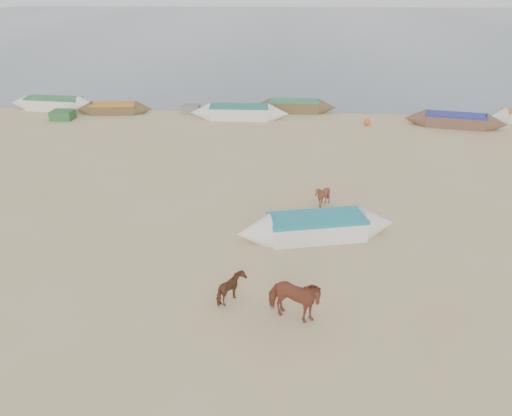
{
  "coord_description": "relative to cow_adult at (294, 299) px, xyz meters",
  "views": [
    {
      "loc": [
        1.12,
        -12.62,
        8.87
      ],
      "look_at": [
        0.0,
        4.0,
        1.0
      ],
      "focal_mm": 35.0,
      "sensor_mm": 36.0,
      "label": 1
    }
  ],
  "objects": [
    {
      "name": "near_canoe",
      "position": [
        0.86,
        4.93,
        -0.27
      ],
      "size": [
        6.12,
        2.68,
        0.84
      ],
      "primitive_type": null,
      "rotation": [
        0.0,
        0.0,
        0.23
      ],
      "color": "white",
      "rests_on": "ground"
    },
    {
      "name": "sea",
      "position": [
        -1.4,
        83.18,
        -0.68
      ],
      "size": [
        160.0,
        160.0,
        0.0
      ],
      "primitive_type": "plane",
      "color": "slate",
      "rests_on": "ground"
    },
    {
      "name": "calf_front",
      "position": [
        1.2,
        7.64,
        -0.21
      ],
      "size": [
        1.04,
        0.97,
        0.97
      ],
      "primitive_type": "imported",
      "rotation": [
        0.0,
        0.0,
        -1.33
      ],
      "color": "brown",
      "rests_on": "ground"
    },
    {
      "name": "calf_right",
      "position": [
        -1.81,
        0.71,
        -0.24
      ],
      "size": [
        0.86,
        0.97,
        0.9
      ],
      "primitive_type": "imported",
      "rotation": [
        0.0,
        0.0,
        1.46
      ],
      "color": "#59321D",
      "rests_on": "ground"
    },
    {
      "name": "beach_clutter",
      "position": [
        2.44,
        21.21,
        -0.39
      ],
      "size": [
        43.0,
        3.66,
        0.64
      ],
      "color": "#2C6230",
      "rests_on": "ground"
    },
    {
      "name": "waterline_canoes",
      "position": [
        -1.82,
        22.1,
        -0.27
      ],
      "size": [
        54.54,
        5.39,
        0.92
      ],
      "color": "brown",
      "rests_on": "ground"
    },
    {
      "name": "cow_adult",
      "position": [
        0.0,
        0.0,
        0.0
      ],
      "size": [
        1.79,
        1.25,
        1.38
      ],
      "primitive_type": "imported",
      "rotation": [
        0.0,
        0.0,
        1.23
      ],
      "color": "brown",
      "rests_on": "ground"
    },
    {
      "name": "ground",
      "position": [
        -1.4,
        1.18,
        -0.69
      ],
      "size": [
        140.0,
        140.0,
        0.0
      ],
      "primitive_type": "plane",
      "color": "tan",
      "rests_on": "ground"
    }
  ]
}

